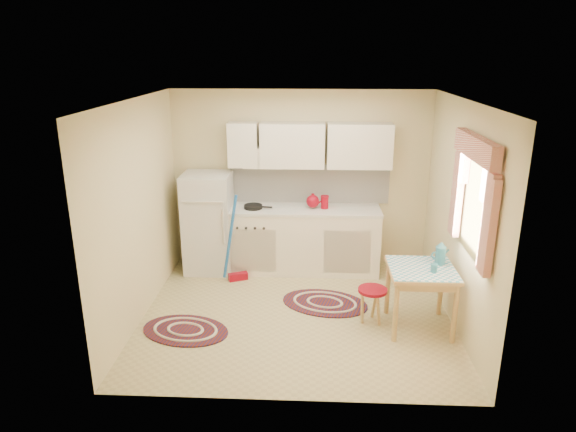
% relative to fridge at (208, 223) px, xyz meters
% --- Properties ---
extents(room_shell, '(3.64, 3.60, 2.52)m').
position_rel_fridge_xyz_m(room_shell, '(1.43, -1.01, 0.90)').
color(room_shell, tan).
rests_on(room_shell, ground).
extents(fridge, '(0.65, 0.60, 1.40)m').
position_rel_fridge_xyz_m(fridge, '(0.00, 0.00, 0.00)').
color(fridge, silver).
rests_on(fridge, ground).
extents(broom, '(0.30, 0.22, 1.20)m').
position_rel_fridge_xyz_m(broom, '(0.45, -0.35, -0.10)').
color(broom, '#1C5EB2').
rests_on(broom, ground).
extents(base_cabinets, '(2.25, 0.60, 0.88)m').
position_rel_fridge_xyz_m(base_cabinets, '(1.25, 0.05, -0.26)').
color(base_cabinets, white).
rests_on(base_cabinets, ground).
extents(countertop, '(2.27, 0.62, 0.04)m').
position_rel_fridge_xyz_m(countertop, '(1.25, 0.05, 0.20)').
color(countertop, silver).
rests_on(countertop, base_cabinets).
extents(frying_pan, '(0.28, 0.28, 0.05)m').
position_rel_fridge_xyz_m(frying_pan, '(0.63, 0.00, 0.24)').
color(frying_pan, black).
rests_on(frying_pan, countertop).
extents(red_kettle, '(0.22, 0.21, 0.20)m').
position_rel_fridge_xyz_m(red_kettle, '(1.45, 0.05, 0.32)').
color(red_kettle, maroon).
rests_on(red_kettle, countertop).
extents(red_canister, '(0.12, 0.12, 0.16)m').
position_rel_fridge_xyz_m(red_canister, '(1.62, 0.05, 0.30)').
color(red_canister, maroon).
rests_on(red_canister, countertop).
extents(table, '(0.72, 0.72, 0.72)m').
position_rel_fridge_xyz_m(table, '(2.65, -1.50, -0.34)').
color(table, tan).
rests_on(table, ground).
extents(stool, '(0.44, 0.44, 0.42)m').
position_rel_fridge_xyz_m(stool, '(2.14, -1.41, -0.49)').
color(stool, maroon).
rests_on(stool, ground).
extents(coffee_pot, '(0.15, 0.14, 0.28)m').
position_rel_fridge_xyz_m(coffee_pot, '(2.87, -1.38, 0.16)').
color(coffee_pot, '#2B6E86').
rests_on(coffee_pot, table).
extents(mug, '(0.09, 0.09, 0.10)m').
position_rel_fridge_xyz_m(mug, '(2.76, -1.60, 0.07)').
color(mug, '#2B6E86').
rests_on(mug, table).
extents(rug_center, '(1.22, 0.97, 0.02)m').
position_rel_fridge_xyz_m(rug_center, '(1.62, -0.98, -0.69)').
color(rug_center, '#651D0B').
rests_on(rug_center, ground).
extents(rug_left, '(1.12, 0.87, 0.02)m').
position_rel_fridge_xyz_m(rug_left, '(0.04, -1.71, -0.69)').
color(rug_left, '#651D0B').
rests_on(rug_left, ground).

